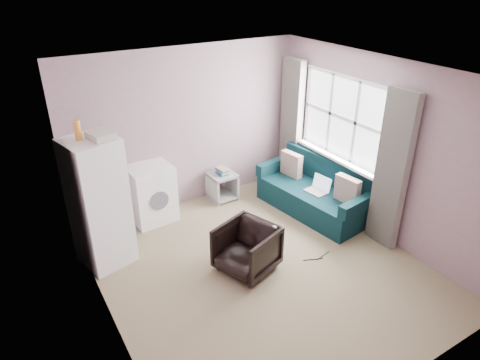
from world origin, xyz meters
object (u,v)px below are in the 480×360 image
Objects in this scene: fridge at (99,203)px; sofa at (317,192)px; armchair at (247,247)px; washing_machine at (150,191)px; side_table at (222,184)px.

sofa is (3.22, -0.41, -0.57)m from fridge.
sofa is at bearing 92.82° from armchair.
sofa is at bearing -29.12° from washing_machine.
washing_machine reaches higher than sofa.
side_table is (2.11, 0.66, -0.60)m from fridge.
fridge is at bearing -146.77° from armchair.
washing_machine is at bearing 178.59° from side_table.
fridge is 1.20m from washing_machine.
armchair is at bearing -51.31° from fridge.
fridge is 3.29m from sofa.
sofa is (1.75, 0.71, -0.04)m from armchair.
side_table is 1.54m from sofa.
side_table is at bearing -5.20° from washing_machine.
fridge is 2.29m from side_table.
side_table is at bearing 141.03° from armchair.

